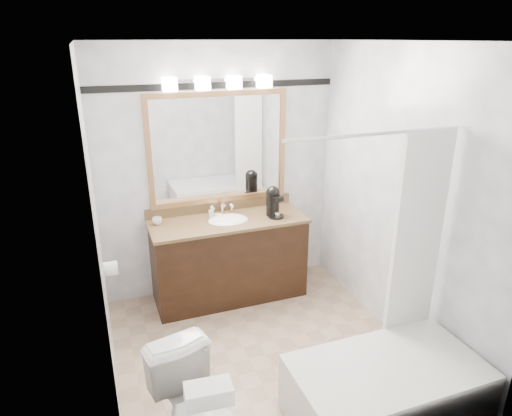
{
  "coord_description": "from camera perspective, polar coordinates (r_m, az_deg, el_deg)",
  "views": [
    {
      "loc": [
        -1.18,
        -2.95,
        2.52
      ],
      "look_at": [
        0.05,
        0.35,
        1.2
      ],
      "focal_mm": 32.0,
      "sensor_mm": 36.0,
      "label": 1
    }
  ],
  "objects": [
    {
      "name": "coffee_maker",
      "position": [
        4.5,
        2.18,
        0.9
      ],
      "size": [
        0.16,
        0.2,
        0.31
      ],
      "rotation": [
        0.0,
        0.0,
        0.29
      ],
      "color": "black",
      "rests_on": "vanity"
    },
    {
      "name": "accent_stripe",
      "position": [
        4.43,
        -4.97,
        15.02
      ],
      "size": [
        2.4,
        0.01,
        0.06
      ],
      "primitive_type": "cube",
      "color": "black",
      "rests_on": "room"
    },
    {
      "name": "cup_left",
      "position": [
        4.44,
        -12.25,
        -1.59
      ],
      "size": [
        0.1,
        0.1,
        0.07
      ],
      "primitive_type": "imported",
      "rotation": [
        0.0,
        0.0,
        -0.19
      ],
      "color": "white",
      "rests_on": "vanity"
    },
    {
      "name": "vanity_light_bar",
      "position": [
        4.36,
        -4.74,
        15.38
      ],
      "size": [
        1.02,
        0.14,
        0.12
      ],
      "color": "silver",
      "rests_on": "room"
    },
    {
      "name": "tp_roll",
      "position": [
        4.05,
        -17.69,
        -7.22
      ],
      "size": [
        0.11,
        0.12,
        0.12
      ],
      "primitive_type": "cylinder",
      "rotation": [
        0.0,
        1.57,
        0.0
      ],
      "color": "white",
      "rests_on": "room"
    },
    {
      "name": "tissue_box",
      "position": [
        2.55,
        -5.95,
        -22.09
      ],
      "size": [
        0.26,
        0.16,
        0.1
      ],
      "primitive_type": "cube",
      "rotation": [
        0.0,
        0.0,
        -0.09
      ],
      "color": "white",
      "rests_on": "toilet"
    },
    {
      "name": "soap_bottle_a",
      "position": [
        4.53,
        -5.63,
        -0.5
      ],
      "size": [
        0.06,
        0.06,
        0.1
      ],
      "primitive_type": "imported",
      "rotation": [
        0.0,
        0.0,
        -0.27
      ],
      "color": "white",
      "rests_on": "vanity"
    },
    {
      "name": "bathtub",
      "position": [
        3.5,
        16.09,
        -20.24
      ],
      "size": [
        1.3,
        0.75,
        1.96
      ],
      "color": "white",
      "rests_on": "ground"
    },
    {
      "name": "soap_bar",
      "position": [
        4.55,
        -4.74,
        -0.91
      ],
      "size": [
        0.08,
        0.06,
        0.02
      ],
      "primitive_type": "cube",
      "rotation": [
        0.0,
        0.0,
        -0.16
      ],
      "color": "beige",
      "rests_on": "vanity"
    },
    {
      "name": "vanity",
      "position": [
        4.63,
        -3.41,
        -6.14
      ],
      "size": [
        1.53,
        0.58,
        0.97
      ],
      "color": "black",
      "rests_on": "ground"
    },
    {
      "name": "room",
      "position": [
        3.42,
        1.32,
        -1.24
      ],
      "size": [
        2.42,
        2.62,
        2.52
      ],
      "color": "tan",
      "rests_on": "ground"
    },
    {
      "name": "mirror",
      "position": [
        4.51,
        -4.69,
        7.41
      ],
      "size": [
        1.4,
        0.04,
        1.1
      ],
      "color": "#AE7C4E",
      "rests_on": "room"
    }
  ]
}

